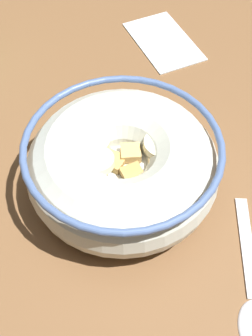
# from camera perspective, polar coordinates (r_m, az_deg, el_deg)

# --- Properties ---
(ground_plane) EXTENTS (1.26, 1.26, 0.02)m
(ground_plane) POSITION_cam_1_polar(r_m,az_deg,el_deg) (0.42, -0.00, -3.32)
(ground_plane) COLOR brown
(cereal_bowl) EXTENTS (0.16, 0.16, 0.06)m
(cereal_bowl) POSITION_cam_1_polar(r_m,az_deg,el_deg) (0.38, -0.01, 0.30)
(cereal_bowl) COLOR beige
(cereal_bowl) RESTS_ON ground_plane
(folded_napkin) EXTENTS (0.12, 0.10, 0.00)m
(folded_napkin) POSITION_cam_1_polar(r_m,az_deg,el_deg) (0.56, 5.03, 15.62)
(folded_napkin) COLOR silver
(folded_napkin) RESTS_ON ground_plane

